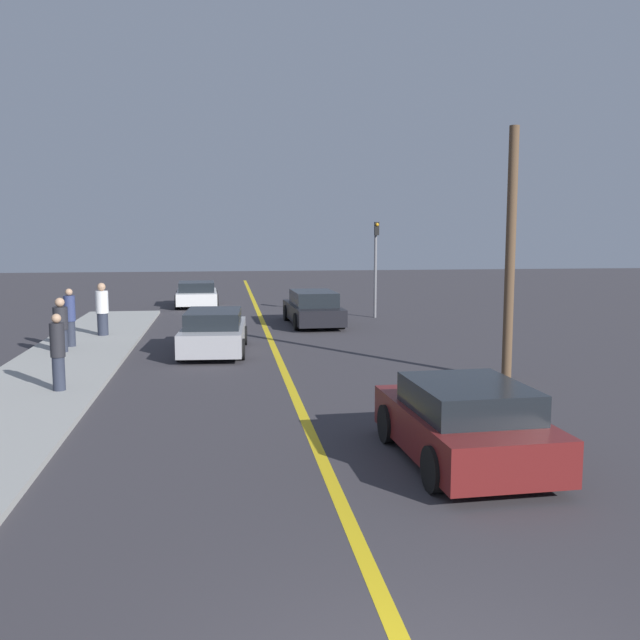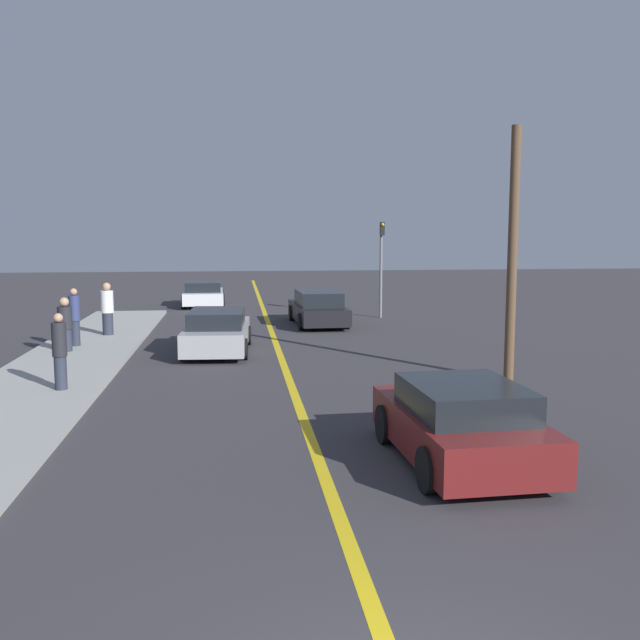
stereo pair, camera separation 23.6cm
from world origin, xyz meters
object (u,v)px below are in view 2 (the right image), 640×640
object	(u,v)px
car_far_distant	(318,309)
pedestrian_far_standing	(75,317)
car_ahead_center	(217,332)
pedestrian_mid_group	(65,325)
pedestrian_by_sign	(107,309)
traffic_light	(381,259)
utility_pole	(512,255)
car_near_right_lane	(461,424)
car_parked_left_lot	(203,294)
pedestrian_near_curb	(60,351)

from	to	relation	value
car_far_distant	pedestrian_far_standing	xyz separation A→B (m)	(-8.15, -4.85, 0.38)
car_far_distant	pedestrian_far_standing	distance (m)	9.49
car_ahead_center	pedestrian_mid_group	world-z (taller)	pedestrian_mid_group
car_ahead_center	car_far_distant	size ratio (longest dim) A/B	0.95
pedestrian_by_sign	traffic_light	bearing A→B (deg)	23.24
car_far_distant	utility_pole	distance (m)	11.60
traffic_light	pedestrian_mid_group	bearing A→B (deg)	-144.98
car_near_right_lane	car_far_distant	distance (m)	16.80
car_far_distant	car_parked_left_lot	distance (m)	8.84
pedestrian_mid_group	traffic_light	distance (m)	13.65
pedestrian_mid_group	utility_pole	size ratio (longest dim) A/B	0.26
traffic_light	utility_pole	size ratio (longest dim) A/B	0.65
pedestrian_by_sign	traffic_light	world-z (taller)	traffic_light
pedestrian_far_standing	car_near_right_lane	bearing A→B (deg)	-54.68
car_far_distant	traffic_light	distance (m)	3.92
pedestrian_near_curb	pedestrian_mid_group	size ratio (longest dim) A/B	1.08
pedestrian_by_sign	traffic_light	xyz separation A→B (m)	(10.45, 4.49, 1.46)
pedestrian_near_curb	car_parked_left_lot	bearing A→B (deg)	82.68
car_near_right_lane	car_parked_left_lot	world-z (taller)	car_near_right_lane
pedestrian_mid_group	pedestrian_by_sign	bearing A→B (deg)	78.78
car_far_distant	pedestrian_mid_group	bearing A→B (deg)	-147.03
pedestrian_mid_group	car_near_right_lane	bearing A→B (deg)	-52.08
car_parked_left_lot	utility_pole	xyz separation A→B (m)	(8.24, -18.26, 2.49)
car_near_right_lane	pedestrian_near_curb	xyz separation A→B (m)	(-7.45, 5.68, 0.35)
pedestrian_near_curb	pedestrian_by_sign	bearing A→B (deg)	92.83
pedestrian_mid_group	pedestrian_far_standing	world-z (taller)	pedestrian_far_standing
car_ahead_center	pedestrian_far_standing	xyz separation A→B (m)	(-4.39, 1.05, 0.39)
pedestrian_mid_group	pedestrian_near_curb	bearing A→B (deg)	-78.43
car_near_right_lane	traffic_light	xyz separation A→B (m)	(2.58, 18.72, 1.82)
car_near_right_lane	pedestrian_by_sign	bearing A→B (deg)	116.21
car_parked_left_lot	pedestrian_near_curb	size ratio (longest dim) A/B	2.24
car_parked_left_lot	pedestrian_mid_group	size ratio (longest dim) A/B	2.42
car_ahead_center	car_parked_left_lot	xyz separation A→B (m)	(-0.98, 13.37, -0.04)
utility_pole	pedestrian_by_sign	bearing A→B (deg)	143.32
pedestrian_far_standing	traffic_light	world-z (taller)	traffic_light
car_near_right_lane	car_far_distant	bearing A→B (deg)	88.34
car_far_distant	pedestrian_near_curb	size ratio (longest dim) A/B	2.70
car_near_right_lane	car_far_distant	xyz separation A→B (m)	(-0.31, 16.80, -0.00)
car_ahead_center	car_far_distant	distance (m)	7.00
utility_pole	car_ahead_center	bearing A→B (deg)	146.02
car_ahead_center	car_near_right_lane	bearing A→B (deg)	-66.21
car_far_distant	car_near_right_lane	bearing A→B (deg)	-91.48
car_near_right_lane	pedestrian_mid_group	distance (m)	13.87
car_ahead_center	traffic_light	size ratio (longest dim) A/B	1.11
traffic_light	pedestrian_far_standing	bearing A→B (deg)	-148.47
traffic_light	utility_pole	xyz separation A→B (m)	(0.60, -12.72, 0.61)
pedestrian_far_standing	traffic_light	distance (m)	13.03
car_far_distant	utility_pole	size ratio (longest dim) A/B	0.76
car_near_right_lane	pedestrian_by_sign	distance (m)	16.27
car_ahead_center	pedestrian_by_sign	size ratio (longest dim) A/B	2.48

